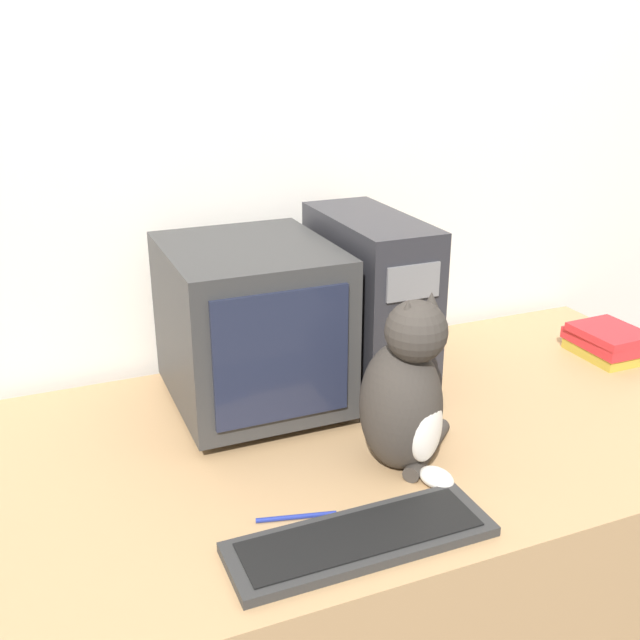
{
  "coord_description": "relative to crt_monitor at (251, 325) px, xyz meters",
  "views": [
    {
      "loc": [
        -0.7,
        -0.83,
        1.57
      ],
      "look_at": [
        -0.14,
        0.5,
        1.0
      ],
      "focal_mm": 42.0,
      "sensor_mm": 36.0,
      "label": 1
    }
  ],
  "objects": [
    {
      "name": "desk",
      "position": [
        0.24,
        -0.22,
        -0.57
      ],
      "size": [
        1.79,
        0.94,
        0.74
      ],
      "color": "tan",
      "rests_on": "ground_plane"
    },
    {
      "name": "crt_monitor",
      "position": [
        0.0,
        0.0,
        0.0
      ],
      "size": [
        0.36,
        0.42,
        0.39
      ],
      "color": "#333333",
      "rests_on": "desk"
    },
    {
      "name": "wall_back",
      "position": [
        0.24,
        0.32,
        0.31
      ],
      "size": [
        7.0,
        0.05,
        2.5
      ],
      "color": "silver",
      "rests_on": "ground_plane"
    },
    {
      "name": "computer_tower",
      "position": [
        0.3,
        -0.0,
        0.01
      ],
      "size": [
        0.18,
        0.42,
        0.43
      ],
      "color": "#28282D",
      "rests_on": "desk"
    },
    {
      "name": "book_stack",
      "position": [
        0.96,
        -0.1,
        -0.16
      ],
      "size": [
        0.16,
        0.2,
        0.08
      ],
      "color": "gold",
      "rests_on": "desk"
    },
    {
      "name": "cat",
      "position": [
        0.19,
        -0.38,
        -0.04
      ],
      "size": [
        0.26,
        0.25,
        0.37
      ],
      "rotation": [
        0.0,
        0.0,
        0.34
      ],
      "color": "#38332D",
      "rests_on": "desk"
    },
    {
      "name": "keyboard",
      "position": [
        0.01,
        -0.57,
        -0.19
      ],
      "size": [
        0.47,
        0.15,
        0.02
      ],
      "color": "#2D2D2D",
      "rests_on": "desk"
    },
    {
      "name": "pen",
      "position": [
        -0.07,
        -0.46,
        -0.2
      ],
      "size": [
        0.14,
        0.04,
        0.01
      ],
      "color": "navy",
      "rests_on": "desk"
    }
  ]
}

